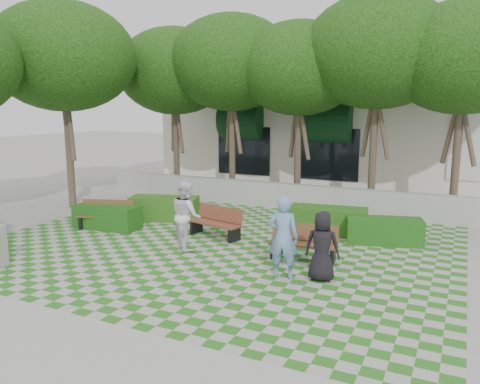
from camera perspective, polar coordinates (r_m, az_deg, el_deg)
The scene contains 17 objects.
ground at distance 11.57m, azimuth -5.52°, elevation -7.86°, with size 90.00×90.00×0.00m, color gray.
lawn at distance 12.39m, azimuth -3.11°, elevation -6.55°, with size 12.00×12.00×0.00m, color #2B721E.
sidewalk_south at distance 8.23m, azimuth -23.49°, elevation -16.48°, with size 16.00×2.00×0.01m, color #9E9B93.
sidewalk_west at distance 16.97m, azimuth -24.95°, elevation -2.88°, with size 2.00×12.00×0.01m, color #9E9B93.
retaining_wall at distance 16.89m, azimuth 5.41°, elevation -0.46°, with size 15.00×0.36×0.90m, color #9E9B93.
bench_east at distance 11.31m, azimuth 7.77°, elevation -6.19°, with size 1.64×0.72×0.83m.
bench_mid at distance 13.14m, azimuth -2.91°, elevation -3.75°, with size 1.69×0.90×0.85m.
bench_west at distance 14.56m, azimuth -15.95°, elevation -2.73°, with size 1.71×1.05×0.85m.
hedge_east at distance 13.10m, azimuth 17.19°, elevation -4.55°, with size 1.95×0.78×0.68m, color #194B14.
hedge_midright at distance 13.69m, azimuth 10.64°, elevation -3.45°, with size 2.18×0.87×0.76m, color #204C14.
hedge_midleft at distance 15.29m, azimuth -9.20°, elevation -1.98°, with size 2.15×0.86×0.75m, color #255216.
hedge_west at distance 14.60m, azimuth -15.87°, elevation -2.94°, with size 1.99×0.80×0.70m, color #174712.
person_blue at distance 9.95m, azimuth 5.29°, elevation -5.51°, with size 0.65×0.43×1.79m, color #668BBB.
person_dark at distance 9.95m, azimuth 9.98°, elevation -6.52°, with size 0.73×0.47×1.49m, color black.
person_white at distance 12.00m, azimuth -6.54°, elevation -2.78°, with size 0.87×0.67×1.78m, color white.
tree_row at distance 17.18m, azimuth -0.66°, elevation 15.61°, with size 17.70×13.40×7.41m.
building at distance 23.96m, azimuth 14.28°, elevation 7.43°, with size 18.00×8.92×5.15m.
Camera 1 is at (5.75, -9.37, 3.60)m, focal length 35.00 mm.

